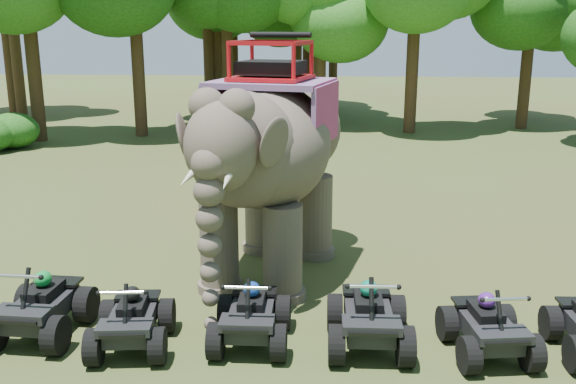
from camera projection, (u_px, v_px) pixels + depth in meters
name	position (u px, v px, depth m)	size (l,w,h in m)	color
ground	(283.00, 310.00, 11.57)	(110.00, 110.00, 0.00)	#47381E
elephant	(270.00, 159.00, 12.77)	(2.53, 5.75, 4.83)	#4A3D36
atv_0	(40.00, 298.00, 10.50)	(1.29, 1.77, 1.31)	black
atv_1	(131.00, 312.00, 10.11)	(1.18, 1.62, 1.20)	black
atv_2	(251.00, 308.00, 10.25)	(1.21, 1.65, 1.23)	black
atv_3	(369.00, 308.00, 10.13)	(1.29, 1.76, 1.31)	black
atv_4	(489.00, 319.00, 9.89)	(1.18, 1.62, 1.20)	black
tree_0	(321.00, 49.00, 31.21)	(5.38, 5.38, 7.69)	#195114
tree_1	(414.00, 33.00, 29.60)	(6.48, 6.48, 9.26)	#195114
tree_2	(529.00, 41.00, 30.89)	(5.96, 5.96, 8.51)	#195114
tree_24	(30.00, 31.00, 27.37)	(6.63, 6.63, 9.47)	#195114
tree_25	(136.00, 39.00, 28.74)	(6.14, 6.14, 8.77)	#195114
tree_26	(227.00, 42.00, 31.64)	(5.86, 5.86, 8.37)	#195114
tree_27	(333.00, 47.00, 38.44)	(5.22, 5.22, 7.46)	#195114
tree_28	(14.00, 33.00, 34.46)	(6.38, 6.38, 9.12)	#195114
tree_29	(208.00, 39.00, 32.90)	(6.02, 6.02, 8.60)	#195114
tree_30	(217.00, 52.00, 33.25)	(5.06, 5.06, 7.23)	#195114
tree_31	(308.00, 37.00, 36.29)	(6.09, 6.09, 8.71)	#195114
tree_32	(233.00, 36.00, 35.14)	(6.19, 6.19, 8.84)	#195114
tree_33	(528.00, 52.00, 34.72)	(5.02, 5.02, 7.16)	#195114
tree_34	(6.00, 34.00, 36.24)	(6.32, 6.32, 9.04)	#195114
tree_35	(297.00, 48.00, 35.57)	(5.27, 5.27, 7.53)	#195114
tree_36	(307.00, 40.00, 39.19)	(5.79, 5.79, 8.27)	#195114
tree_37	(317.00, 25.00, 31.20)	(6.99, 6.99, 9.99)	#195114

